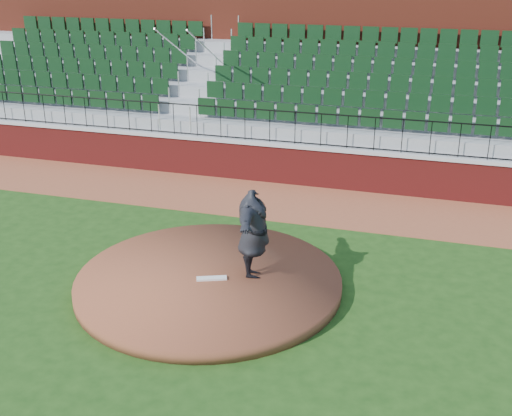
{
  "coord_description": "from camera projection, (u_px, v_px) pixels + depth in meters",
  "views": [
    {
      "loc": [
        3.98,
        -11.67,
        6.79
      ],
      "look_at": [
        0.0,
        1.5,
        1.3
      ],
      "focal_mm": 44.83,
      "sensor_mm": 36.0,
      "label": 1
    }
  ],
  "objects": [
    {
      "name": "wall_cap",
      "position": [
        307.0,
        146.0,
        19.72
      ],
      "size": [
        34.0,
        0.45,
        0.1
      ],
      "primitive_type": "cube",
      "color": "#B7B7B7",
      "rests_on": "field_wall"
    },
    {
      "name": "ground",
      "position": [
        236.0,
        287.0,
        13.96
      ],
      "size": [
        90.0,
        90.0,
        0.0
      ],
      "primitive_type": "plane",
      "color": "#1B3F12",
      "rests_on": "ground"
    },
    {
      "name": "pitcher",
      "position": [
        253.0,
        234.0,
        13.57
      ],
      "size": [
        1.23,
        2.55,
        2.0
      ],
      "primitive_type": "imported",
      "rotation": [
        0.0,
        0.0,
        1.81
      ],
      "color": "black",
      "rests_on": "pitchers_mound"
    },
    {
      "name": "pitching_rubber",
      "position": [
        212.0,
        278.0,
        13.78
      ],
      "size": [
        0.67,
        0.4,
        0.04
      ],
      "primitive_type": "cube",
      "rotation": [
        0.0,
        0.0,
        0.39
      ],
      "color": "white",
      "rests_on": "pitchers_mound"
    },
    {
      "name": "field_wall",
      "position": [
        307.0,
        166.0,
        19.97
      ],
      "size": [
        34.0,
        0.35,
        1.2
      ],
      "primitive_type": "cube",
      "color": "maroon",
      "rests_on": "ground"
    },
    {
      "name": "wall_railing",
      "position": [
        308.0,
        129.0,
        19.52
      ],
      "size": [
        34.0,
        0.05,
        1.0
      ],
      "primitive_type": null,
      "color": "black",
      "rests_on": "wall_cap"
    },
    {
      "name": "pitchers_mound",
      "position": [
        209.0,
        281.0,
        13.96
      ],
      "size": [
        5.79,
        5.79,
        0.25
      ],
      "primitive_type": "cylinder",
      "color": "brown",
      "rests_on": "ground"
    },
    {
      "name": "concourse_wall",
      "position": [
        340.0,
        69.0,
        24.08
      ],
      "size": [
        34.0,
        0.5,
        5.5
      ],
      "primitive_type": "cube",
      "color": "maroon",
      "rests_on": "ground"
    },
    {
      "name": "warning_track",
      "position": [
        294.0,
        202.0,
        18.76
      ],
      "size": [
        34.0,
        3.2,
        0.01
      ],
      "primitive_type": "cube",
      "color": "brown",
      "rests_on": "ground"
    },
    {
      "name": "seating_stands",
      "position": [
        326.0,
        95.0,
        21.76
      ],
      "size": [
        34.0,
        5.1,
        4.6
      ],
      "primitive_type": null,
      "color": "gray",
      "rests_on": "ground"
    }
  ]
}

